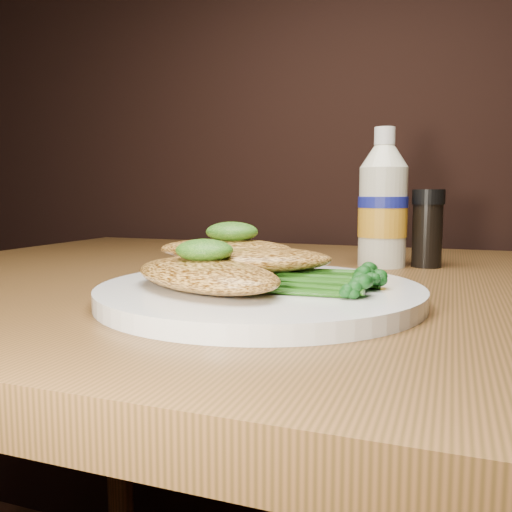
% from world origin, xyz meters
% --- Properties ---
extents(plate, '(0.30, 0.30, 0.02)m').
position_xyz_m(plate, '(-0.03, 0.90, 0.76)').
color(plate, white).
rests_on(plate, dining_table).
extents(chicken_front, '(0.19, 0.16, 0.03)m').
position_xyz_m(chicken_front, '(-0.07, 0.86, 0.78)').
color(chicken_front, gold).
rests_on(chicken_front, plate).
extents(chicken_mid, '(0.17, 0.13, 0.02)m').
position_xyz_m(chicken_mid, '(-0.05, 0.92, 0.79)').
color(chicken_mid, gold).
rests_on(chicken_mid, plate).
extents(chicken_back, '(0.15, 0.09, 0.02)m').
position_xyz_m(chicken_back, '(-0.08, 0.93, 0.79)').
color(chicken_back, gold).
rests_on(chicken_back, plate).
extents(pesto_front, '(0.07, 0.06, 0.02)m').
position_xyz_m(pesto_front, '(-0.07, 0.87, 0.80)').
color(pesto_front, '#073309').
rests_on(pesto_front, chicken_front).
extents(pesto_back, '(0.06, 0.05, 0.02)m').
position_xyz_m(pesto_back, '(-0.08, 0.94, 0.81)').
color(pesto_back, '#073309').
rests_on(pesto_back, chicken_back).
extents(broccolini_bundle, '(0.16, 0.14, 0.02)m').
position_xyz_m(broccolini_bundle, '(0.02, 0.90, 0.78)').
color(broccolini_bundle, '#1E4F11').
rests_on(broccolini_bundle, plate).
extents(mayo_bottle, '(0.08, 0.08, 0.19)m').
position_xyz_m(mayo_bottle, '(0.04, 1.18, 0.84)').
color(mayo_bottle, beige).
rests_on(mayo_bottle, dining_table).
extents(pepper_grinder, '(0.05, 0.05, 0.10)m').
position_xyz_m(pepper_grinder, '(0.10, 1.19, 0.80)').
color(pepper_grinder, black).
rests_on(pepper_grinder, dining_table).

